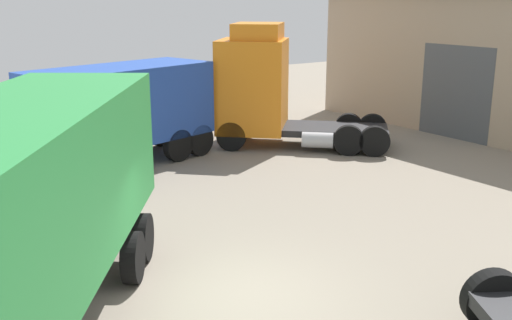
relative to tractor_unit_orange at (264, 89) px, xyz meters
name	(u,v)px	position (x,y,z in m)	size (l,w,h in m)	color
ground_plane	(239,296)	(9.24, -7.34, -2.12)	(60.00, 60.00, 0.00)	gray
tractor_unit_orange	(264,89)	(0.00, 0.00, 0.00)	(6.11, 6.19, 4.47)	orange
box_truck_white	(99,112)	(-0.29, -6.24, -0.24)	(4.23, 8.39, 3.24)	silver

